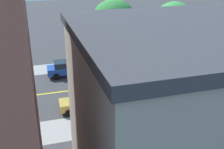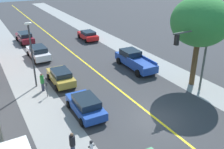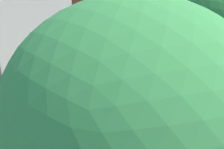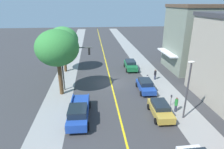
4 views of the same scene
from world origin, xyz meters
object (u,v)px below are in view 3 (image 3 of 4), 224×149
street_lamp (93,29)px  white_sedan_left_curb (145,48)px  street_tree_right_corner (132,105)px  traffic_light_mast (177,64)px  gold_sedan_left_curb (107,63)px  blue_pickup_truck (193,80)px  pedestrian_green_shirt (88,60)px  street_tree_left_near (217,24)px  blue_sedan_left_curb (61,81)px  fire_hydrant (6,99)px  parking_meter (79,63)px  maroon_sedan_left_curb (170,38)px

street_lamp → white_sedan_left_curb: size_ratio=1.30×
street_tree_right_corner → traffic_light_mast: 8.06m
gold_sedan_left_curb → blue_pickup_truck: blue_pickup_truck is taller
gold_sedan_left_curb → pedestrian_green_shirt: (-1.98, -0.59, 0.14)m
street_tree_left_near → pedestrian_green_shirt: 15.28m
blue_pickup_truck → pedestrian_green_shirt: size_ratio=3.47×
blue_sedan_left_curb → pedestrian_green_shirt: 5.87m
street_tree_right_corner → blue_pickup_truck: street_tree_right_corner is taller
traffic_light_mast → blue_sedan_left_curb: bearing=-8.5°
blue_sedan_left_curb → blue_pickup_truck: (8.62, 5.93, 0.15)m
blue_pickup_truck → pedestrian_green_shirt: bearing=93.7°
street_tree_right_corner → pedestrian_green_shirt: street_tree_right_corner is taller
fire_hydrant → parking_meter: 8.29m
white_sedan_left_curb → blue_sedan_left_curb: size_ratio=1.10×
parking_meter → white_sedan_left_curb: white_sedan_left_curb is taller
street_tree_right_corner → traffic_light_mast: (-1.95, 7.71, -1.34)m
street_tree_right_corner → white_sedan_left_curb: street_tree_right_corner is taller
parking_meter → pedestrian_green_shirt: 1.31m
blue_sedan_left_curb → blue_pickup_truck: blue_pickup_truck is taller
gold_sedan_left_curb → maroon_sedan_left_curb: (-0.08, 15.93, 0.03)m
fire_hydrant → white_sedan_left_curb: bearing=85.5°
street_tree_left_near → gold_sedan_left_curb: bearing=150.2°
street_lamp → maroon_sedan_left_curb: 15.73m
maroon_sedan_left_curb → blue_pickup_truck: bearing=-153.5°
gold_sedan_left_curb → pedestrian_green_shirt: size_ratio=2.44×
fire_hydrant → white_sedan_left_curb: (1.43, 18.28, 0.47)m
parking_meter → traffic_light_mast: 13.46m
parking_meter → maroon_sedan_left_curb: size_ratio=0.29×
white_sedan_left_curb → blue_pickup_truck: (8.63, -8.33, 0.09)m
street_lamp → fire_hydrant: bearing=-85.9°
white_sedan_left_curb → street_tree_right_corner: bearing=-154.1°
street_tree_right_corner → fire_hydrant: size_ratio=10.20×
street_tree_left_near → pedestrian_green_shirt: bearing=156.1°
gold_sedan_left_curb → pedestrian_green_shirt: pedestrian_green_shirt is taller
fire_hydrant → white_sedan_left_curb: 18.34m
street_lamp → gold_sedan_left_curb: (2.30, -0.66, -3.09)m
fire_hydrant → street_lamp: 11.40m
street_tree_left_near → white_sedan_left_curb: bearing=127.8°
parking_meter → maroon_sedan_left_curb: bearing=84.0°
street_tree_right_corner → parking_meter: size_ratio=5.64×
street_lamp → blue_pickup_truck: bearing=-4.6°
street_lamp → blue_pickup_truck: (10.83, -0.87, -2.94)m
traffic_light_mast → blue_sedan_left_curb: 10.54m
street_tree_left_near → traffic_light_mast: size_ratio=1.31×
street_lamp → maroon_sedan_left_curb: size_ratio=1.31×
white_sedan_left_curb → blue_sedan_left_curb: white_sedan_left_curb is taller
street_lamp → pedestrian_green_shirt: bearing=-75.7°
street_tree_right_corner → street_lamp: 21.33m
parking_meter → blue_sedan_left_curb: bearing=-66.2°
white_sedan_left_curb → gold_sedan_left_curb: (0.10, -8.11, -0.06)m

